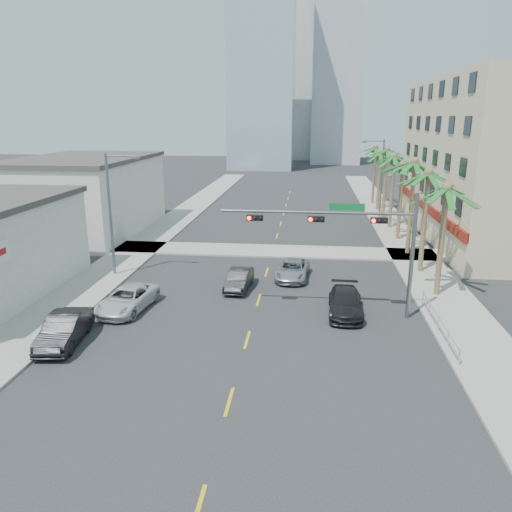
{
  "coord_description": "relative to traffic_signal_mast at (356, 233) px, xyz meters",
  "views": [
    {
      "loc": [
        3.07,
        -20.14,
        11.47
      ],
      "look_at": [
        0.04,
        8.09,
        3.5
      ],
      "focal_mm": 35.0,
      "sensor_mm": 36.0,
      "label": 1
    }
  ],
  "objects": [
    {
      "name": "building_right",
      "position": [
        16.21,
        22.05,
        2.43
      ],
      "size": [
        15.25,
        28.0,
        15.0
      ],
      "color": "#CEB591",
      "rests_on": "ground"
    },
    {
      "name": "car_parked_far",
      "position": [
        -13.58,
        -0.52,
        -4.35
      ],
      "size": [
        3.0,
        5.37,
        1.42
      ],
      "primitive_type": "imported",
      "rotation": [
        0.0,
        0.0,
        -0.13
      ],
      "color": "silver",
      "rests_on": "ground"
    },
    {
      "name": "tower_far_right",
      "position": [
        3.22,
        102.05,
        24.94
      ],
      "size": [
        12.0,
        12.0,
        60.0
      ],
      "primitive_type": "cube",
      "color": "#ADADB2",
      "rests_on": "ground"
    },
    {
      "name": "car_lane_center",
      "position": [
        -3.78,
        6.81,
        -4.4
      ],
      "size": [
        2.57,
        4.92,
        1.32
      ],
      "primitive_type": "imported",
      "rotation": [
        0.0,
        0.0,
        -0.08
      ],
      "color": "#B6B5BA",
      "rests_on": "ground"
    },
    {
      "name": "car_lane_right",
      "position": [
        -0.38,
        0.3,
        -4.35
      ],
      "size": [
        2.13,
        4.94,
        1.42
      ],
      "primitive_type": "imported",
      "rotation": [
        0.0,
        0.0,
        -0.03
      ],
      "color": "black",
      "rests_on": "ground"
    },
    {
      "name": "palm_tree_2",
      "position": [
        5.82,
        14.45,
        2.72
      ],
      "size": [
        4.8,
        4.8,
        8.52
      ],
      "color": "brown",
      "rests_on": "ground"
    },
    {
      "name": "streetlight_left",
      "position": [
        -16.78,
        6.05,
        -0.0
      ],
      "size": [
        2.55,
        0.25,
        9.0
      ],
      "color": "slate",
      "rests_on": "ground"
    },
    {
      "name": "guardrail",
      "position": [
        4.52,
        -1.95,
        -4.39
      ],
      "size": [
        0.08,
        8.08,
        1.0
      ],
      "color": "silver",
      "rests_on": "ground"
    },
    {
      "name": "sidewalk_right",
      "position": [
        6.22,
        12.05,
        -4.99
      ],
      "size": [
        4.0,
        120.0,
        0.15
      ],
      "primitive_type": "cube",
      "color": "gray",
      "rests_on": "ground"
    },
    {
      "name": "tower_far_left",
      "position": [
        -13.78,
        87.05,
        18.94
      ],
      "size": [
        14.0,
        14.0,
        48.0
      ],
      "primitive_type": "cube",
      "color": "#99B2C6",
      "rests_on": "ground"
    },
    {
      "name": "palm_tree_5",
      "position": [
        5.82,
        30.05,
        2.72
      ],
      "size": [
        4.8,
        4.8,
        8.52
      ],
      "color": "brown",
      "rests_on": "ground"
    },
    {
      "name": "streetlight_right",
      "position": [
        5.21,
        30.05,
        -0.0
      ],
      "size": [
        2.55,
        0.25,
        9.0
      ],
      "color": "slate",
      "rests_on": "ground"
    },
    {
      "name": "palm_tree_4",
      "position": [
        5.82,
        24.85,
        2.37
      ],
      "size": [
        4.8,
        4.8,
        8.16
      ],
      "color": "brown",
      "rests_on": "ground"
    },
    {
      "name": "palm_tree_1",
      "position": [
        5.82,
        9.25,
        2.37
      ],
      "size": [
        4.8,
        4.8,
        8.16
      ],
      "color": "brown",
      "rests_on": "ground"
    },
    {
      "name": "palm_tree_6",
      "position": [
        5.82,
        35.25,
        2.02
      ],
      "size": [
        4.8,
        4.8,
        7.8
      ],
      "color": "brown",
      "rests_on": "ground"
    },
    {
      "name": "palm_tree_3",
      "position": [
        5.82,
        19.65,
        2.02
      ],
      "size": [
        4.8,
        4.8,
        7.8
      ],
      "color": "brown",
      "rests_on": "ground"
    },
    {
      "name": "car_parked_mid",
      "position": [
        -15.18,
        -5.38,
        -4.28
      ],
      "size": [
        2.2,
        4.94,
        1.57
      ],
      "primitive_type": "imported",
      "rotation": [
        0.0,
        0.0,
        0.11
      ],
      "color": "black",
      "rests_on": "ground"
    },
    {
      "name": "ground",
      "position": [
        -5.78,
        -7.95,
        -5.06
      ],
      "size": [
        260.0,
        260.0,
        0.0
      ],
      "primitive_type": "plane",
      "color": "#262628",
      "rests_on": "ground"
    },
    {
      "name": "palm_tree_7",
      "position": [
        5.82,
        40.45,
        2.37
      ],
      "size": [
        4.8,
        4.8,
        8.16
      ],
      "color": "brown",
      "rests_on": "ground"
    },
    {
      "name": "traffic_signal_mast",
      "position": [
        0.0,
        0.0,
        0.0
      ],
      "size": [
        11.12,
        0.54,
        7.2
      ],
      "color": "slate",
      "rests_on": "ground"
    },
    {
      "name": "building_left_far",
      "position": [
        -25.28,
        20.05,
        -1.46
      ],
      "size": [
        11.0,
        18.0,
        7.2
      ],
      "primitive_type": "cube",
      "color": "beige",
      "rests_on": "ground"
    },
    {
      "name": "car_lane_left",
      "position": [
        -7.35,
        4.12,
        -4.39
      ],
      "size": [
        1.68,
        4.18,
        1.35
      ],
      "primitive_type": "imported",
      "rotation": [
        0.0,
        0.0,
        -0.06
      ],
      "color": "black",
      "rests_on": "ground"
    },
    {
      "name": "tower_far_center",
      "position": [
        -8.78,
        117.05,
        15.94
      ],
      "size": [
        16.0,
        16.0,
        42.0
      ],
      "primitive_type": "cube",
      "color": "#ADADB2",
      "rests_on": "ground"
    },
    {
      "name": "sidewalk_cross",
      "position": [
        -5.78,
        14.05,
        -4.99
      ],
      "size": [
        80.0,
        4.0,
        0.15
      ],
      "primitive_type": "cube",
      "color": "gray",
      "rests_on": "ground"
    },
    {
      "name": "palm_tree_0",
      "position": [
        5.82,
        4.05,
        2.02
      ],
      "size": [
        4.8,
        4.8,
        7.8
      ],
      "color": "brown",
      "rests_on": "ground"
    },
    {
      "name": "sidewalk_left",
      "position": [
        -17.78,
        12.05,
        -4.99
      ],
      "size": [
        4.0,
        120.0,
        0.15
      ],
      "primitive_type": "cube",
      "color": "gray",
      "rests_on": "ground"
    }
  ]
}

